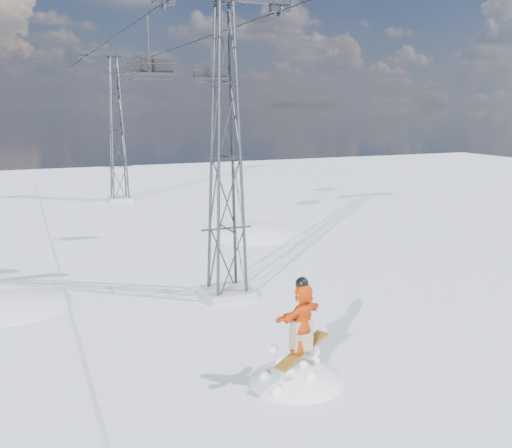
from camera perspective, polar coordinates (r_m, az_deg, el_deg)
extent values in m
plane|color=white|center=(15.73, 4.58, -16.34)|extent=(120.00, 120.00, 0.00)
sphere|color=white|center=(36.86, -0.30, -15.53)|extent=(20.00, 20.00, 20.00)
cube|color=#999999|center=(22.74, -2.88, -6.85)|extent=(1.80, 1.80, 0.30)
cube|color=#32353B|center=(22.68, 2.42, 21.00)|extent=(0.80, 0.25, 0.50)
cube|color=#999999|center=(46.45, -13.41, 2.45)|extent=(1.80, 1.80, 0.30)
cube|color=#32353B|center=(46.04, -14.09, 16.22)|extent=(5.00, 0.35, 0.35)
cube|color=#32353B|center=(45.73, -16.91, 15.85)|extent=(0.80, 0.25, 0.50)
cube|color=#32353B|center=(46.42, -11.29, 16.05)|extent=(0.80, 0.25, 0.50)
cylinder|color=black|center=(32.38, -14.24, 17.53)|extent=(0.06, 51.00, 0.06)
cylinder|color=black|center=(33.35, -6.39, 17.62)|extent=(0.06, 51.00, 0.06)
sphere|color=white|center=(17.11, 3.98, -20.61)|extent=(4.40, 4.40, 4.40)
cube|color=orange|center=(15.56, 4.63, -12.48)|extent=(1.85, 1.12, 0.50)
imported|color=#EB4D0A|center=(15.20, 4.69, -9.23)|extent=(1.79, 1.23, 1.85)
cube|color=#9D7F61|center=(15.38, 4.66, -10.97)|extent=(0.64, 0.58, 0.85)
sphere|color=black|center=(14.90, 4.75, -5.98)|extent=(0.35, 0.35, 0.35)
cylinder|color=black|center=(23.56, -10.67, 17.28)|extent=(0.08, 0.08, 2.21)
cube|color=black|center=(23.48, -10.57, 14.60)|extent=(2.01, 0.45, 0.08)
cube|color=black|center=(23.71, -10.71, 15.29)|extent=(2.01, 0.06, 0.55)
cylinder|color=black|center=(23.22, -10.41, 14.02)|extent=(2.01, 0.06, 0.06)
cylinder|color=black|center=(23.21, -10.44, 15.51)|extent=(2.01, 0.05, 0.05)
cylinder|color=black|center=(30.07, -4.46, 16.34)|extent=(0.07, 0.07, 2.06)
cube|color=black|center=(30.00, -4.42, 14.39)|extent=(1.87, 0.42, 0.07)
cube|color=black|center=(30.21, -4.56, 14.90)|extent=(1.87, 0.06, 0.51)
cylinder|color=black|center=(29.77, -4.27, 13.96)|extent=(1.87, 0.06, 0.06)
cylinder|color=black|center=(29.75, -4.26, 15.04)|extent=(1.87, 0.05, 0.05)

